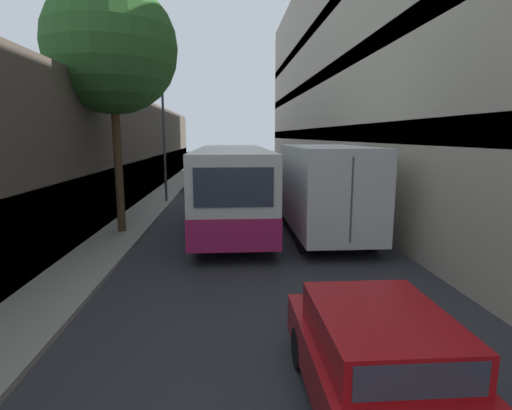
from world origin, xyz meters
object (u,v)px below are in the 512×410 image
Objects in this scene: bus at (232,185)px; street_lamp at (163,101)px; car_hatchback at (381,365)px; box_truck at (320,187)px; panel_van at (209,172)px; street_tree_left at (111,48)px.

street_lamp is (-3.36, 5.36, 3.54)m from bus.
car_hatchback is 11.12m from bus.
box_truck is (3.11, -1.49, 0.08)m from bus.
box_truck is 1.70× the size of panel_van.
bus is (-1.72, 10.95, 0.90)m from car_hatchback.
panel_van is 0.62× the size of street_lamp.
car_hatchback is 0.52× the size of street_lamp.
car_hatchback is at bearing -82.01° from panel_van.
box_truck reaches higher than car_hatchback.
street_tree_left is at bearing -94.98° from street_lamp.
street_tree_left reaches higher than street_lamp.
street_tree_left is at bearing 120.08° from car_hatchback.
panel_van is at bearing 71.90° from street_lamp.
box_truck is at bearing -46.60° from street_lamp.
bus is at bearing 16.85° from street_tree_left.
street_lamp reaches higher than box_truck.
street_lamp reaches higher than car_hatchback.
bus is 6.25m from street_tree_left.
car_hatchback is at bearing -72.70° from street_lamp.
street_lamp reaches higher than panel_van.
car_hatchback is 0.46× the size of street_tree_left.
street_lamp is 0.87× the size of street_tree_left.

